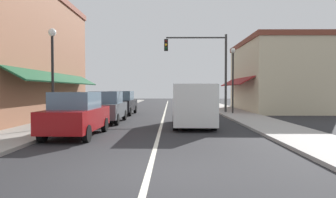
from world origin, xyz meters
The scene contains 13 objects.
ground_plane centered at (0.00, 18.00, 0.00)m, with size 80.00×80.00×0.00m, color #28282B.
sidewalk_left centered at (-5.50, 18.00, 0.06)m, with size 2.60×56.00×0.12m, color gray.
sidewalk_right centered at (5.50, 18.00, 0.06)m, with size 2.60×56.00×0.12m, color #A39E99.
lane_center_stripe centered at (0.00, 18.00, 0.00)m, with size 0.14×52.00×0.01m, color silver.
storefront_left_block centered at (-9.39, 12.00, 4.06)m, with size 6.49×14.20×8.12m.
storefront_right_block centered at (9.67, 20.00, 3.08)m, with size 7.07×10.20×6.15m.
parked_car_nearest_left centered at (-3.25, 5.35, 0.88)m, with size 1.83×4.12×1.77m.
parked_car_second_left centered at (-3.13, 10.40, 0.88)m, with size 1.80×4.11×1.77m.
parked_car_third_left centered at (-3.16, 15.91, 0.88)m, with size 1.85×4.13×1.77m.
van_in_lane centered at (1.61, 8.79, 1.15)m, with size 2.05×5.20×2.12m.
traffic_signal_mast_arm centered at (3.20, 16.93, 4.18)m, with size 4.91×0.50×6.18m.
street_lamp_left_near centered at (-4.87, 7.08, 3.14)m, with size 0.36×0.36×4.64m.
street_lamp_right_mid centered at (5.11, 15.81, 3.32)m, with size 0.36×0.36×4.95m.
Camera 1 is at (0.50, -6.44, 1.85)m, focal length 31.96 mm.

